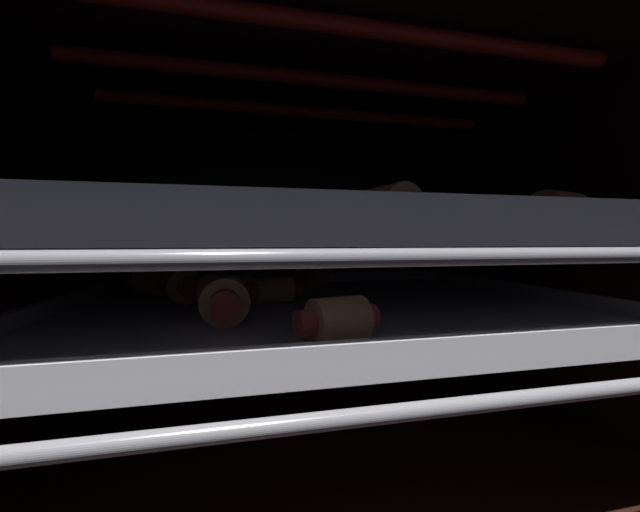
{
  "coord_description": "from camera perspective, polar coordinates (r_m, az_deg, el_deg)",
  "views": [
    {
      "loc": [
        -7.35,
        -32.86,
        19.08
      ],
      "look_at": [
        0.0,
        0.51,
        17.58
      ],
      "focal_mm": 19.89,
      "sensor_mm": 36.0,
      "label": 1
    }
  ],
  "objects": [
    {
      "name": "baking_tray_lower",
      "position": [
        0.34,
        0.19,
        -7.92
      ],
      "size": [
        45.69,
        35.15,
        1.96
      ],
      "color": "silver",
      "rests_on": "oven_rack_lower"
    },
    {
      "name": "pig_in_blanket_lower_5",
      "position": [
        0.42,
        -24.83,
        -3.5
      ],
      "size": [
        5.12,
        4.85,
        3.31
      ],
      "rotation": [
        0.0,
        0.0,
        0.95
      ],
      "color": "tan",
      "rests_on": "baking_tray_lower"
    },
    {
      "name": "oven_rack_upper",
      "position": [
        0.34,
        0.19,
        1.38
      ],
      "size": [
        52.2,
        44.96,
        0.74
      ],
      "color": "slate"
    },
    {
      "name": "pig_in_blanket_upper_5",
      "position": [
        0.51,
        16.65,
        4.69
      ],
      "size": [
        5.42,
        5.84,
        3.12
      ],
      "rotation": [
        0.0,
        0.0,
        0.72
      ],
      "color": "tan",
      "rests_on": "baking_tray_upper"
    },
    {
      "name": "pig_in_blanket_lower_3",
      "position": [
        0.21,
        2.91,
        -10.17
      ],
      "size": [
        5.37,
        3.39,
        2.66
      ],
      "rotation": [
        0.0,
        0.0,
        1.83
      ],
      "color": "tan",
      "rests_on": "baking_tray_lower"
    },
    {
      "name": "pig_in_blanket_lower_1",
      "position": [
        0.44,
        -1.21,
        -3.02
      ],
      "size": [
        4.57,
        5.43,
        3.29
      ],
      "rotation": [
        0.0,
        0.0,
        5.67
      ],
      "color": "tan",
      "rests_on": "baking_tray_lower"
    },
    {
      "name": "pig_in_blanket_upper_2",
      "position": [
        0.31,
        33.87,
        5.8
      ],
      "size": [
        5.08,
        3.82,
        3.13
      ],
      "rotation": [
        0.0,
        0.0,
        1.8
      ],
      "color": "tan",
      "rests_on": "baking_tray_upper"
    },
    {
      "name": "pig_in_blanket_lower_0",
      "position": [
        0.26,
        -15.12,
        -6.77
      ],
      "size": [
        3.59,
        5.54,
        3.38
      ],
      "rotation": [
        0.0,
        0.0,
        3.2
      ],
      "color": "tan",
      "rests_on": "baking_tray_lower"
    },
    {
      "name": "pig_in_blanket_lower_2",
      "position": [
        0.32,
        -14.97,
        -5.48
      ],
      "size": [
        5.87,
        4.17,
        2.94
      ],
      "rotation": [
        0.0,
        0.0,
        4.33
      ],
      "color": "tan",
      "rests_on": "baking_tray_lower"
    },
    {
      "name": "pig_in_blanket_upper_0",
      "position": [
        0.24,
        -14.93,
        6.76
      ],
      "size": [
        2.66,
        4.88,
        2.64
      ],
      "rotation": [
        0.0,
        0.0,
        0.01
      ],
      "color": "tan",
      "rests_on": "baking_tray_upper"
    },
    {
      "name": "oven_wall_back",
      "position": [
        0.57,
        -5.0,
        1.38
      ],
      "size": [
        57.1,
        1.2,
        35.94
      ],
      "primitive_type": "cube",
      "color": "black",
      "rests_on": "ground_plane"
    },
    {
      "name": "pig_in_blanket_upper_1",
      "position": [
        0.37,
        -18.84,
        5.5
      ],
      "size": [
        6.14,
        4.73,
        3.09
      ],
      "rotation": [
        0.0,
        0.0,
        2.12
      ],
      "color": "tan",
      "rests_on": "baking_tray_upper"
    },
    {
      "name": "pig_in_blanket_upper_3",
      "position": [
        0.44,
        -24.64,
        4.97
      ],
      "size": [
        5.71,
        3.4,
        3.2
      ],
      "rotation": [
        0.0,
        0.0,
        1.64
      ],
      "color": "tan",
      "rests_on": "baking_tray_upper"
    },
    {
      "name": "pig_in_blanket_lower_6",
      "position": [
        0.34,
        -7.91,
        -5.47
      ],
      "size": [
        6.35,
        3.07,
        2.45
      ],
      "rotation": [
        0.0,
        0.0,
        1.74
      ],
      "color": "tan",
      "rests_on": "baking_tray_lower"
    },
    {
      "name": "baking_tray_upper",
      "position": [
        0.34,
        0.19,
        3.0
      ],
      "size": [
        45.69,
        35.15,
        2.55
      ],
      "color": "silver",
      "rests_on": "oven_rack_upper"
    },
    {
      "name": "oven_ceiling",
      "position": [
        0.38,
        0.19,
        29.92
      ],
      "size": [
        57.1,
        48.28,
        1.2
      ],
      "primitive_type": "cube",
      "color": "black"
    },
    {
      "name": "oven_wall_right",
      "position": [
        0.48,
        34.62,
        0.75
      ],
      "size": [
        1.2,
        45.88,
        35.94
      ],
      "primitive_type": "cube",
      "color": "black",
      "rests_on": "ground_plane"
    },
    {
      "name": "heating_element",
      "position": [
        0.37,
        0.19,
        26.53
      ],
      "size": [
        43.76,
        18.05,
        1.22
      ],
      "color": "maroon"
    },
    {
      "name": "pig_in_blanket_upper_4",
      "position": [
        0.21,
        11.17,
        7.48
      ],
      "size": [
        3.26,
        5.33,
        2.69
      ],
      "rotation": [
        0.0,
        0.0,
        3.36
      ],
      "color": "tan",
      "rests_on": "baking_tray_upper"
    },
    {
      "name": "oven_rack_lower",
      "position": [
        0.34,
        0.19,
        -9.35
      ],
      "size": [
        52.22,
        44.96,
        0.75
      ],
      "color": "slate"
    },
    {
      "name": "ground_plane",
      "position": [
        0.39,
        0.18,
        -27.8
      ],
      "size": [
        57.1,
        48.28,
        1.2
      ],
      "primitive_type": "cube",
      "color": "black"
    },
    {
      "name": "pig_in_blanket_lower_4",
      "position": [
        0.36,
        -21.25,
        -4.37
      ],
      "size": [
        4.36,
        6.0,
        3.35
      ],
      "rotation": [
        0.0,
        0.0,
        0.37
      ],
      "color": "tan",
      "rests_on": "baking_tray_lower"
    }
  ]
}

